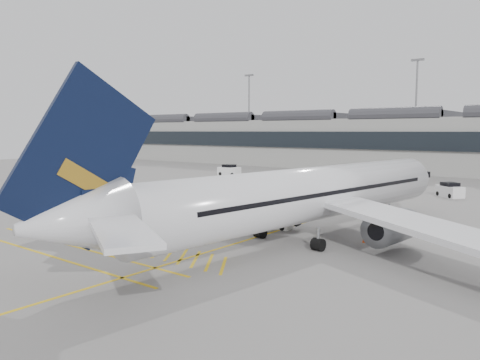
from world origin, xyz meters
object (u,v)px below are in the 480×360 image
Objects in this scene: airliner_main at (305,196)px; ramp_agent_a at (235,211)px; belt_loader at (270,221)px; baggage_cart_a at (275,208)px; ramp_agent_b at (214,214)px; pushback_tug at (132,206)px.

airliner_main is 23.05× the size of ramp_agent_a.
airliner_main reaches higher than belt_loader.
belt_loader is at bearing -47.47° from baggage_cart_a.
baggage_cart_a is (-6.57, 5.72, -2.39)m from airliner_main.
ramp_agent_b is at bearing -165.54° from belt_loader.
ramp_agent_b reaches higher than baggage_cart_a.
belt_loader is 4.06m from baggage_cart_a.
ramp_agent_a is (-9.05, 2.68, -2.50)m from airliner_main.
baggage_cart_a is at bearing 30.15° from ramp_agent_a.
ramp_agent_a is (-4.33, 0.54, 0.41)m from belt_loader.
airliner_main reaches higher than ramp_agent_b.
ramp_agent_b is (-0.35, -2.60, 0.04)m from ramp_agent_a.
pushback_tug is at bearing 175.28° from ramp_agent_a.
belt_loader is (-4.72, 2.15, -2.91)m from airliner_main.
belt_loader is 15.70m from pushback_tug.
ramp_agent_a is 11.60m from pushback_tug.
airliner_main reaches higher than pushback_tug.
pushback_tug is at bearing -140.29° from baggage_cart_a.
airliner_main reaches higher than ramp_agent_a.
baggage_cart_a is at bearing -116.98° from ramp_agent_b.
pushback_tug is at bearing -179.68° from belt_loader.
baggage_cart_a is 1.12× the size of ramp_agent_b.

